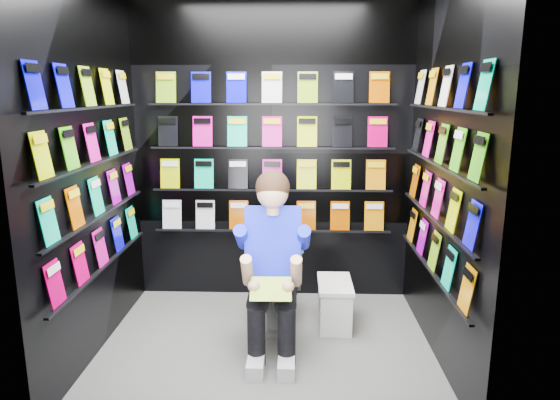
{
  "coord_description": "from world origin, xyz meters",
  "views": [
    {
      "loc": [
        0.21,
        -3.32,
        1.83
      ],
      "look_at": [
        0.1,
        0.15,
        1.07
      ],
      "focal_mm": 32.0,
      "sensor_mm": 36.0,
      "label": 1
    }
  ],
  "objects": [
    {
      "name": "floor",
      "position": [
        0.0,
        0.0,
        0.0
      ],
      "size": [
        2.4,
        2.4,
        0.0
      ],
      "primitive_type": "plane",
      "color": "slate",
      "rests_on": "ground"
    },
    {
      "name": "wall_back",
      "position": [
        0.0,
        1.0,
        1.3
      ],
      "size": [
        2.4,
        0.04,
        2.6
      ],
      "primitive_type": "cube",
      "color": "black",
      "rests_on": "floor"
    },
    {
      "name": "wall_front",
      "position": [
        0.0,
        -1.0,
        1.3
      ],
      "size": [
        2.4,
        0.04,
        2.6
      ],
      "primitive_type": "cube",
      "color": "black",
      "rests_on": "floor"
    },
    {
      "name": "wall_left",
      "position": [
        -1.2,
        0.0,
        1.3
      ],
      "size": [
        0.04,
        2.0,
        2.6
      ],
      "primitive_type": "cube",
      "color": "black",
      "rests_on": "floor"
    },
    {
      "name": "wall_right",
      "position": [
        1.2,
        0.0,
        1.3
      ],
      "size": [
        0.04,
        2.0,
        2.6
      ],
      "primitive_type": "cube",
      "color": "black",
      "rests_on": "floor"
    },
    {
      "name": "comics_back",
      "position": [
        0.0,
        0.97,
        1.31
      ],
      "size": [
        2.1,
        0.06,
        1.37
      ],
      "primitive_type": null,
      "color": "#BD0052",
      "rests_on": "wall_back"
    },
    {
      "name": "comics_left",
      "position": [
        -1.17,
        0.0,
        1.31
      ],
      "size": [
        0.06,
        1.7,
        1.37
      ],
      "primitive_type": null,
      "color": "#BD0052",
      "rests_on": "wall_left"
    },
    {
      "name": "comics_right",
      "position": [
        1.17,
        0.0,
        1.31
      ],
      "size": [
        0.06,
        1.7,
        1.37
      ],
      "primitive_type": null,
      "color": "#BD0052",
      "rests_on": "wall_right"
    },
    {
      "name": "toilet",
      "position": [
        0.05,
        0.42,
        0.37
      ],
      "size": [
        0.43,
        0.76,
        0.73
      ],
      "primitive_type": "imported",
      "rotation": [
        0.0,
        0.0,
        3.16
      ],
      "color": "white",
      "rests_on": "floor"
    },
    {
      "name": "longbox",
      "position": [
        0.52,
        0.37,
        0.16
      ],
      "size": [
        0.24,
        0.44,
        0.33
      ],
      "primitive_type": "cube",
      "rotation": [
        0.0,
        0.0,
        -0.0
      ],
      "color": "white",
      "rests_on": "floor"
    },
    {
      "name": "longbox_lid",
      "position": [
        0.52,
        0.37,
        0.35
      ],
      "size": [
        0.27,
        0.46,
        0.03
      ],
      "primitive_type": "cube",
      "rotation": [
        0.0,
        0.0,
        -0.0
      ],
      "color": "white",
      "rests_on": "longbox"
    },
    {
      "name": "reader",
      "position": [
        0.05,
        0.04,
        0.78
      ],
      "size": [
        0.54,
        0.78,
        1.42
      ],
      "primitive_type": null,
      "rotation": [
        0.0,
        0.0,
        0.02
      ],
      "color": "#111CE8",
      "rests_on": "toilet"
    },
    {
      "name": "held_comic",
      "position": [
        0.05,
        -0.31,
        0.58
      ],
      "size": [
        0.27,
        0.16,
        0.11
      ],
      "primitive_type": "cube",
      "rotation": [
        -0.96,
        0.0,
        0.02
      ],
      "color": "green",
      "rests_on": "reader"
    }
  ]
}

